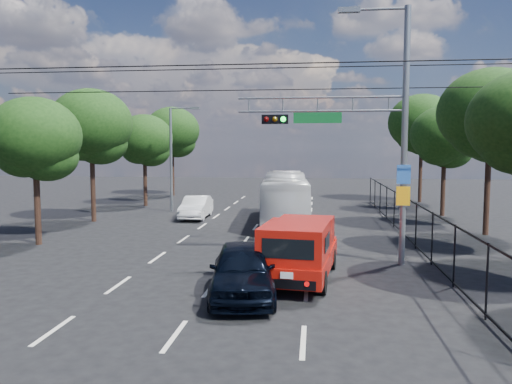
# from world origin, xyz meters

# --- Properties ---
(ground) EXTENTS (120.00, 120.00, 0.00)m
(ground) POSITION_xyz_m (0.00, 0.00, 0.00)
(ground) COLOR black
(ground) RESTS_ON ground
(lane_markings) EXTENTS (6.12, 38.00, 0.01)m
(lane_markings) POSITION_xyz_m (-0.00, 14.00, 0.01)
(lane_markings) COLOR beige
(lane_markings) RESTS_ON ground
(signal_mast) EXTENTS (6.43, 0.39, 9.50)m
(signal_mast) POSITION_xyz_m (5.28, 7.99, 5.24)
(signal_mast) COLOR slate
(signal_mast) RESTS_ON ground
(streetlight_left) EXTENTS (2.09, 0.22, 7.08)m
(streetlight_left) POSITION_xyz_m (-6.33, 22.00, 3.94)
(streetlight_left) COLOR slate
(streetlight_left) RESTS_ON ground
(utility_wires) EXTENTS (22.00, 5.04, 0.74)m
(utility_wires) POSITION_xyz_m (0.00, 8.83, 7.23)
(utility_wires) COLOR black
(utility_wires) RESTS_ON ground
(fence_right) EXTENTS (0.06, 34.03, 2.00)m
(fence_right) POSITION_xyz_m (7.60, 12.17, 1.03)
(fence_right) COLOR black
(fence_right) RESTS_ON ground
(tree_right_c) EXTENTS (5.10, 5.10, 8.29)m
(tree_right_c) POSITION_xyz_m (11.82, 15.02, 5.73)
(tree_right_c) COLOR black
(tree_right_c) RESTS_ON ground
(tree_right_d) EXTENTS (4.32, 4.32, 7.02)m
(tree_right_d) POSITION_xyz_m (11.42, 22.02, 4.85)
(tree_right_d) COLOR black
(tree_right_d) RESTS_ON ground
(tree_right_e) EXTENTS (5.28, 5.28, 8.58)m
(tree_right_e) POSITION_xyz_m (11.62, 30.02, 5.94)
(tree_right_e) COLOR black
(tree_right_e) RESTS_ON ground
(tree_left_b) EXTENTS (4.08, 4.08, 6.63)m
(tree_left_b) POSITION_xyz_m (-9.18, 10.02, 4.58)
(tree_left_b) COLOR black
(tree_left_b) RESTS_ON ground
(tree_left_c) EXTENTS (4.80, 4.80, 7.80)m
(tree_left_c) POSITION_xyz_m (-9.78, 17.02, 5.40)
(tree_left_c) COLOR black
(tree_left_c) RESTS_ON ground
(tree_left_d) EXTENTS (4.20, 4.20, 6.83)m
(tree_left_d) POSITION_xyz_m (-9.38, 25.02, 4.72)
(tree_left_d) COLOR black
(tree_left_d) RESTS_ON ground
(tree_left_e) EXTENTS (4.92, 4.92, 7.99)m
(tree_left_e) POSITION_xyz_m (-9.58, 33.02, 5.53)
(tree_left_e) COLOR black
(tree_left_e) RESTS_ON ground
(red_pickup) EXTENTS (2.60, 5.64, 2.03)m
(red_pickup) POSITION_xyz_m (2.77, 5.35, 1.08)
(red_pickup) COLOR black
(red_pickup) RESTS_ON ground
(navy_hatchback) EXTENTS (2.45, 4.85, 1.58)m
(navy_hatchback) POSITION_xyz_m (1.13, 3.32, 0.79)
(navy_hatchback) COLOR black
(navy_hatchback) RESTS_ON ground
(white_bus) EXTENTS (3.14, 10.67, 2.93)m
(white_bus) POSITION_xyz_m (1.50, 17.91, 1.47)
(white_bus) COLOR silver
(white_bus) RESTS_ON ground
(white_van) EXTENTS (1.59, 4.19, 1.37)m
(white_van) POSITION_xyz_m (-4.07, 19.01, 0.68)
(white_van) COLOR white
(white_van) RESTS_ON ground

